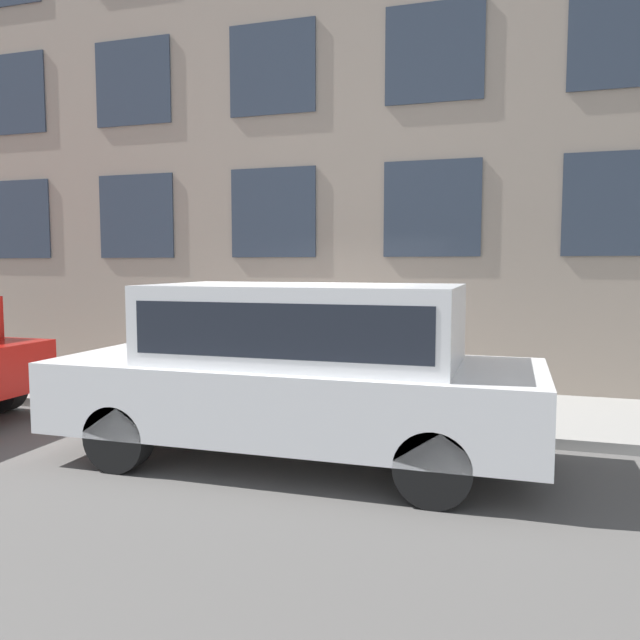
# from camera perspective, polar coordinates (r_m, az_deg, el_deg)

# --- Properties ---
(ground_plane) EXTENTS (80.00, 80.00, 0.00)m
(ground_plane) POSITION_cam_1_polar(r_m,az_deg,el_deg) (7.81, -1.97, -9.90)
(ground_plane) COLOR #514F4C
(sidewalk) EXTENTS (2.48, 60.00, 0.12)m
(sidewalk) POSITION_cam_1_polar(r_m,az_deg,el_deg) (8.94, 0.65, -7.57)
(sidewalk) COLOR gray
(sidewalk) RESTS_ON ground_plane
(building_facade) EXTENTS (0.33, 40.00, 11.32)m
(building_facade) POSITION_cam_1_polar(r_m,az_deg,el_deg) (10.70, 3.01, 24.94)
(building_facade) COLOR gray
(building_facade) RESTS_ON ground_plane
(fire_hydrant) EXTENTS (0.34, 0.45, 0.87)m
(fire_hydrant) POSITION_cam_1_polar(r_m,az_deg,el_deg) (8.37, -2.58, -4.90)
(fire_hydrant) COLOR red
(fire_hydrant) RESTS_ON sidewalk
(person) EXTENTS (0.38, 0.25, 1.55)m
(person) POSITION_cam_1_polar(r_m,az_deg,el_deg) (8.35, 2.58, -1.55)
(person) COLOR #726651
(person) RESTS_ON sidewalk
(parked_truck_white_near) EXTENTS (1.86, 4.92, 1.82)m
(parked_truck_white_near) POSITION_cam_1_polar(r_m,az_deg,el_deg) (6.35, -1.97, -3.91)
(parked_truck_white_near) COLOR black
(parked_truck_white_near) RESTS_ON ground_plane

